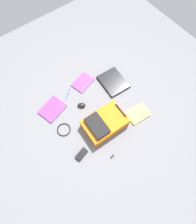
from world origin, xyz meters
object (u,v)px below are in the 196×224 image
at_px(usb_stick, 112,157).
at_px(computer_mouse, 81,105).
at_px(book_blue, 138,114).
at_px(book_manual, 83,82).
at_px(cable_coil, 64,130).
at_px(book_red, 53,109).
at_px(pen_black, 68,94).
at_px(laptop, 113,82).
at_px(power_brick, 81,154).
at_px(backpack, 104,123).

bearing_deg(usb_stick, computer_mouse, 172.95).
xyz_separation_m(book_blue, computer_mouse, (-0.47, -0.45, 0.01)).
bearing_deg(usb_stick, book_manual, 162.97).
bearing_deg(cable_coil, book_red, 173.35).
relative_size(computer_mouse, usb_stick, 1.92).
xyz_separation_m(book_red, usb_stick, (0.83, 0.21, -0.01)).
bearing_deg(book_manual, pen_black, -85.19).
bearing_deg(usb_stick, laptop, 140.14).
bearing_deg(cable_coil, pen_black, 141.04).
distance_m(computer_mouse, power_brick, 0.55).
distance_m(book_blue, usb_stick, 0.56).
xyz_separation_m(book_red, cable_coil, (0.28, -0.03, -0.01)).
relative_size(cable_coil, power_brick, 1.11).
relative_size(backpack, book_red, 1.44).
height_order(book_blue, cable_coil, book_blue).
bearing_deg(laptop, usb_stick, -39.86).
relative_size(book_red, computer_mouse, 3.53).
distance_m(computer_mouse, cable_coil, 0.34).
relative_size(book_blue, usb_stick, 5.35).
xyz_separation_m(backpack, cable_coil, (-0.23, -0.38, -0.07)).
bearing_deg(book_manual, computer_mouse, -38.27).
height_order(book_manual, power_brick, power_brick).
xyz_separation_m(book_manual, book_blue, (0.72, 0.25, 0.00)).
bearing_deg(power_brick, computer_mouse, 144.83).
relative_size(book_manual, power_brick, 2.18).
relative_size(backpack, book_manual, 1.57).
bearing_deg(power_brick, laptop, 120.48).
xyz_separation_m(computer_mouse, usb_stick, (0.66, -0.08, -0.02)).
height_order(cable_coil, pen_black, cable_coil).
distance_m(computer_mouse, pen_black, 0.23).
relative_size(book_manual, cable_coil, 1.95).
distance_m(backpack, pen_black, 0.59).
relative_size(laptop, pen_black, 2.47).
xyz_separation_m(power_brick, usb_stick, (0.21, 0.24, -0.01)).
xyz_separation_m(laptop, usb_stick, (0.69, -0.57, -0.01)).
relative_size(book_blue, pen_black, 1.73).
height_order(backpack, book_red, backpack).
relative_size(backpack, usb_stick, 9.71).
bearing_deg(backpack, cable_coil, -120.76).
height_order(laptop, book_manual, laptop).
bearing_deg(book_blue, usb_stick, -70.10).
relative_size(laptop, book_blue, 1.43).
distance_m(laptop, pen_black, 0.57).
bearing_deg(backpack, laptop, 130.44).
distance_m(laptop, book_red, 0.79).
bearing_deg(book_red, computer_mouse, 59.85).
distance_m(cable_coil, power_brick, 0.34).
height_order(book_manual, pen_black, book_manual).
height_order(cable_coil, usb_stick, cable_coil).
bearing_deg(computer_mouse, book_manual, -1.79).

